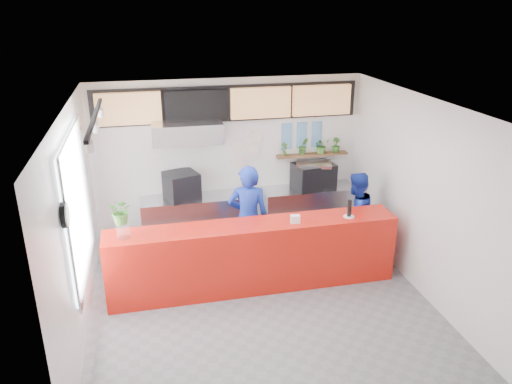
{
  "coord_description": "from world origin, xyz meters",
  "views": [
    {
      "loc": [
        -1.51,
        -6.33,
        4.3
      ],
      "look_at": [
        0.1,
        0.7,
        1.5
      ],
      "focal_mm": 35.0,
      "sensor_mm": 36.0,
      "label": 1
    }
  ],
  "objects_px": {
    "panini_oven": "(182,186)",
    "espresso_machine": "(313,176)",
    "pepper_mill": "(350,208)",
    "service_counter": "(254,256)",
    "staff_center": "(248,218)",
    "staff_right": "(355,216)"
  },
  "relations": [
    {
      "from": "panini_oven",
      "to": "espresso_machine",
      "type": "relative_size",
      "value": 0.73
    },
    {
      "from": "staff_right",
      "to": "espresso_machine",
      "type": "bearing_deg",
      "value": -97.34
    },
    {
      "from": "service_counter",
      "to": "espresso_machine",
      "type": "height_order",
      "value": "espresso_machine"
    },
    {
      "from": "espresso_machine",
      "to": "pepper_mill",
      "type": "bearing_deg",
      "value": -100.94
    },
    {
      "from": "staff_right",
      "to": "panini_oven",
      "type": "bearing_deg",
      "value": -46.78
    },
    {
      "from": "panini_oven",
      "to": "pepper_mill",
      "type": "distance_m",
      "value": 3.09
    },
    {
      "from": "staff_center",
      "to": "service_counter",
      "type": "bearing_deg",
      "value": 101.42
    },
    {
      "from": "pepper_mill",
      "to": "panini_oven",
      "type": "bearing_deg",
      "value": 142.62
    },
    {
      "from": "panini_oven",
      "to": "espresso_machine",
      "type": "height_order",
      "value": "panini_oven"
    },
    {
      "from": "espresso_machine",
      "to": "pepper_mill",
      "type": "relative_size",
      "value": 2.86
    },
    {
      "from": "espresso_machine",
      "to": "staff_right",
      "type": "height_order",
      "value": "staff_right"
    },
    {
      "from": "espresso_machine",
      "to": "service_counter",
      "type": "bearing_deg",
      "value": -140.32
    },
    {
      "from": "staff_right",
      "to": "pepper_mill",
      "type": "distance_m",
      "value": 0.93
    },
    {
      "from": "panini_oven",
      "to": "staff_right",
      "type": "distance_m",
      "value": 3.13
    },
    {
      "from": "service_counter",
      "to": "panini_oven",
      "type": "xyz_separation_m",
      "value": [
        -0.94,
        1.8,
        0.6
      ]
    },
    {
      "from": "staff_right",
      "to": "pepper_mill",
      "type": "xyz_separation_m",
      "value": [
        -0.42,
        -0.69,
        0.46
      ]
    },
    {
      "from": "service_counter",
      "to": "pepper_mill",
      "type": "distance_m",
      "value": 1.67
    },
    {
      "from": "panini_oven",
      "to": "staff_center",
      "type": "height_order",
      "value": "staff_center"
    },
    {
      "from": "espresso_machine",
      "to": "staff_center",
      "type": "relative_size",
      "value": 0.41
    },
    {
      "from": "service_counter",
      "to": "pepper_mill",
      "type": "height_order",
      "value": "pepper_mill"
    },
    {
      "from": "espresso_machine",
      "to": "staff_right",
      "type": "xyz_separation_m",
      "value": [
        0.36,
        -1.19,
        -0.36
      ]
    },
    {
      "from": "espresso_machine",
      "to": "panini_oven",
      "type": "bearing_deg",
      "value": 170.78
    }
  ]
}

